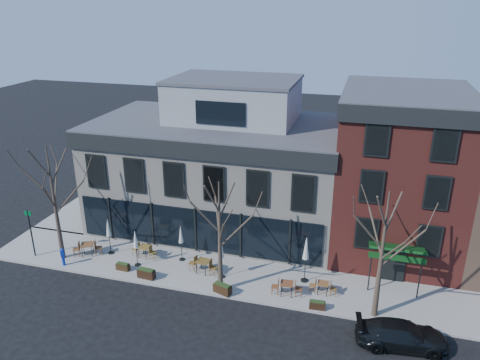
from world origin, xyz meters
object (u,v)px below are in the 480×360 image
(parked_sedan, at_px, (402,335))
(cafe_set_0, at_px, (87,248))
(call_box, at_px, (63,256))
(umbrella_0, at_px, (108,230))

(parked_sedan, distance_m, cafe_set_0, 20.67)
(call_box, bearing_deg, cafe_set_0, 63.29)
(cafe_set_0, height_order, umbrella_0, umbrella_0)
(parked_sedan, relative_size, cafe_set_0, 2.32)
(call_box, xyz_separation_m, umbrella_0, (2.19, 2.22, 1.16))
(call_box, bearing_deg, umbrella_0, 45.33)
(parked_sedan, bearing_deg, cafe_set_0, 73.24)
(cafe_set_0, distance_m, umbrella_0, 2.01)
(parked_sedan, relative_size, umbrella_0, 1.78)
(cafe_set_0, relative_size, umbrella_0, 0.77)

